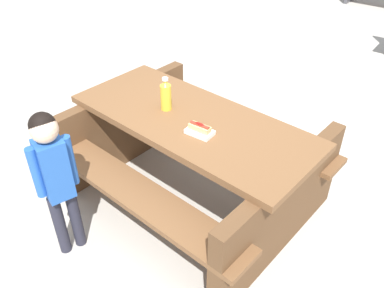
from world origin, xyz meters
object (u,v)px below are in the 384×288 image
soda_bottle (166,95)px  child_in_coat (54,169)px  picnic_table (192,153)px  hotdog_tray (200,130)px

soda_bottle → child_in_coat: 0.92m
child_in_coat → soda_bottle: bearing=72.7°
picnic_table → hotdog_tray: bearing=-46.8°
hotdog_tray → child_in_coat: size_ratio=0.18×
picnic_table → child_in_coat: child_in_coat is taller
picnic_table → hotdog_tray: 0.39m
picnic_table → soda_bottle: bearing=175.0°
picnic_table → child_in_coat: (-0.49, -0.84, 0.25)m
soda_bottle → child_in_coat: size_ratio=0.23×
hotdog_tray → child_in_coat: child_in_coat is taller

